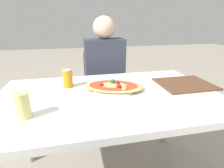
# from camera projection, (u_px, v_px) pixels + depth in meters

# --- Properties ---
(dining_table) EXTENTS (1.40, 0.85, 0.75)m
(dining_table) POSITION_uv_depth(u_px,v_px,m) (110.00, 104.00, 1.13)
(dining_table) COLOR white
(dining_table) RESTS_ON ground_plane
(chair_far_seated) EXTENTS (0.40, 0.40, 0.87)m
(chair_far_seated) POSITION_uv_depth(u_px,v_px,m) (103.00, 88.00, 1.90)
(chair_far_seated) COLOR #4C4C4C
(chair_far_seated) RESTS_ON ground_plane
(person_seated) EXTENTS (0.37, 0.24, 1.23)m
(person_seated) POSITION_uv_depth(u_px,v_px,m) (105.00, 71.00, 1.72)
(person_seated) COLOR #2D2D38
(person_seated) RESTS_ON ground_plane
(pizza_main) EXTENTS (0.46, 0.36, 0.06)m
(pizza_main) POSITION_uv_depth(u_px,v_px,m) (113.00, 87.00, 1.17)
(pizza_main) COLOR white
(pizza_main) RESTS_ON dining_table
(soda_can) EXTENTS (0.07, 0.07, 0.12)m
(soda_can) POSITION_uv_depth(u_px,v_px,m) (68.00, 78.00, 1.20)
(soda_can) COLOR orange
(soda_can) RESTS_ON dining_table
(drink_glass) EXTENTS (0.07, 0.07, 0.13)m
(drink_glass) POSITION_uv_depth(u_px,v_px,m) (23.00, 106.00, 0.82)
(drink_glass) COLOR #E0DB7F
(drink_glass) RESTS_ON dining_table
(serving_tray) EXTENTS (0.37, 0.31, 0.01)m
(serving_tray) POSITION_uv_depth(u_px,v_px,m) (185.00, 84.00, 1.26)
(serving_tray) COLOR brown
(serving_tray) RESTS_ON dining_table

